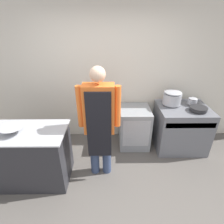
{
  "coord_description": "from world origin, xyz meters",
  "views": [
    {
      "loc": [
        0.08,
        -1.5,
        2.27
      ],
      "look_at": [
        0.11,
        0.98,
        0.98
      ],
      "focal_mm": 28.0,
      "sensor_mm": 36.0,
      "label": 1
    }
  ],
  "objects_px": {
    "mixing_bowl": "(12,130)",
    "saute_pan": "(198,108)",
    "fridge_unit": "(134,127)",
    "sauce_pot": "(192,101)",
    "stove": "(180,128)",
    "person_cook": "(99,120)",
    "stock_pot": "(172,97)"
  },
  "relations": [
    {
      "from": "fridge_unit",
      "to": "stock_pot",
      "type": "xyz_separation_m",
      "value": [
        0.68,
        0.04,
        0.62
      ]
    },
    {
      "from": "fridge_unit",
      "to": "stock_pot",
      "type": "relative_size",
      "value": 2.4
    },
    {
      "from": "stove",
      "to": "mixing_bowl",
      "type": "relative_size",
      "value": 2.95
    },
    {
      "from": "stock_pot",
      "to": "saute_pan",
      "type": "relative_size",
      "value": 1.1
    },
    {
      "from": "stock_pot",
      "to": "stove",
      "type": "bearing_deg",
      "value": -32.32
    },
    {
      "from": "person_cook",
      "to": "mixing_bowl",
      "type": "distance_m",
      "value": 1.19
    },
    {
      "from": "saute_pan",
      "to": "sauce_pot",
      "type": "height_order",
      "value": "sauce_pot"
    },
    {
      "from": "fridge_unit",
      "to": "mixing_bowl",
      "type": "height_order",
      "value": "mixing_bowl"
    },
    {
      "from": "fridge_unit",
      "to": "saute_pan",
      "type": "height_order",
      "value": "saute_pan"
    },
    {
      "from": "stove",
      "to": "fridge_unit",
      "type": "relative_size",
      "value": 1.17
    },
    {
      "from": "stove",
      "to": "mixing_bowl",
      "type": "height_order",
      "value": "mixing_bowl"
    },
    {
      "from": "fridge_unit",
      "to": "saute_pan",
      "type": "bearing_deg",
      "value": -11.79
    },
    {
      "from": "stove",
      "to": "saute_pan",
      "type": "distance_m",
      "value": 0.53
    },
    {
      "from": "mixing_bowl",
      "to": "fridge_unit",
      "type": "bearing_deg",
      "value": 27.33
    },
    {
      "from": "mixing_bowl",
      "to": "stock_pot",
      "type": "distance_m",
      "value": 2.68
    },
    {
      "from": "stove",
      "to": "saute_pan",
      "type": "relative_size",
      "value": 3.1
    },
    {
      "from": "person_cook",
      "to": "sauce_pot",
      "type": "xyz_separation_m",
      "value": [
        1.71,
        0.81,
        -0.07
      ]
    },
    {
      "from": "mixing_bowl",
      "to": "person_cook",
      "type": "bearing_deg",
      "value": 7.91
    },
    {
      "from": "fridge_unit",
      "to": "sauce_pot",
      "type": "distance_m",
      "value": 1.2
    },
    {
      "from": "saute_pan",
      "to": "sauce_pot",
      "type": "xyz_separation_m",
      "value": [
        0.0,
        0.26,
        0.03
      ]
    },
    {
      "from": "fridge_unit",
      "to": "sauce_pot",
      "type": "xyz_separation_m",
      "value": [
        1.07,
        0.04,
        0.55
      ]
    },
    {
      "from": "saute_pan",
      "to": "mixing_bowl",
      "type": "bearing_deg",
      "value": -166.09
    },
    {
      "from": "fridge_unit",
      "to": "sauce_pot",
      "type": "relative_size",
      "value": 4.75
    },
    {
      "from": "stove",
      "to": "fridge_unit",
      "type": "height_order",
      "value": "stove"
    },
    {
      "from": "person_cook",
      "to": "stock_pot",
      "type": "height_order",
      "value": "person_cook"
    },
    {
      "from": "fridge_unit",
      "to": "sauce_pot",
      "type": "height_order",
      "value": "sauce_pot"
    },
    {
      "from": "person_cook",
      "to": "fridge_unit",
      "type": "bearing_deg",
      "value": 50.66
    },
    {
      "from": "stove",
      "to": "fridge_unit",
      "type": "bearing_deg",
      "value": 173.95
    },
    {
      "from": "sauce_pot",
      "to": "person_cook",
      "type": "bearing_deg",
      "value": -154.52
    },
    {
      "from": "fridge_unit",
      "to": "person_cook",
      "type": "distance_m",
      "value": 1.18
    },
    {
      "from": "mixing_bowl",
      "to": "saute_pan",
      "type": "relative_size",
      "value": 1.05
    },
    {
      "from": "mixing_bowl",
      "to": "saute_pan",
      "type": "distance_m",
      "value": 2.98
    }
  ]
}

